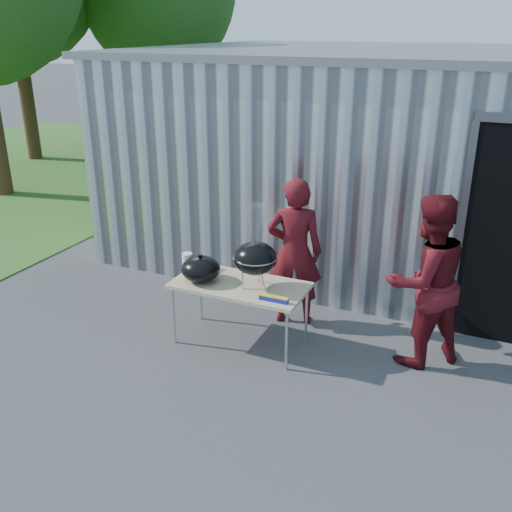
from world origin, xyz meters
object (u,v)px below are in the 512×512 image
at_px(folding_table, 240,287).
at_px(kettle_grill, 255,252).
at_px(person_cook, 294,252).
at_px(person_bystander, 426,281).

xyz_separation_m(folding_table, kettle_grill, (0.20, -0.01, 0.45)).
height_order(folding_table, person_cook, person_cook).
bearing_deg(person_bystander, person_cook, -52.79).
distance_m(folding_table, person_bystander, 2.00).
relative_size(kettle_grill, person_cook, 0.52).
xyz_separation_m(kettle_grill, person_cook, (0.17, 0.77, -0.25)).
xyz_separation_m(folding_table, person_bystander, (1.93, 0.47, 0.23)).
bearing_deg(folding_table, kettle_grill, -3.71).
bearing_deg(person_cook, kettle_grill, 60.81).
bearing_deg(folding_table, person_cook, 64.42).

